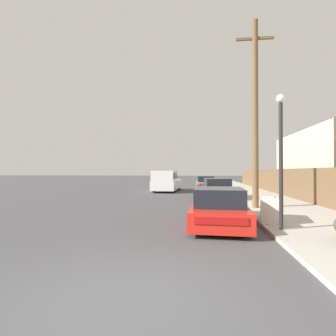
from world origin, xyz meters
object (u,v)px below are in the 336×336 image
Objects in this scene: pickup_truck at (166,181)px; utility_pole at (255,111)px; parked_sports_car_red at (219,208)px; car_parked_far at (205,184)px; discarded_fridge at (270,209)px; street_lamp at (281,150)px; car_parked_mid at (217,189)px.

pickup_truck is 0.64× the size of utility_pole.
car_parked_far reaches higher than parked_sports_car_red.
street_lamp is at bearing -80.65° from discarded_fridge.
discarded_fridge is 0.39× the size of car_parked_far.
street_lamp is (1.29, -9.76, 1.88)m from car_parked_mid.
pickup_truck is at bearing 109.30° from street_lamp.
pickup_truck is (-5.59, 14.28, 0.44)m from discarded_fridge.
utility_pole is 5.36m from street_lamp.
car_parked_far is (-0.58, 8.10, 0.00)m from car_parked_mid.
discarded_fridge is at bearing -85.36° from car_parked_far.
discarded_fridge is at bearing -84.52° from car_parked_mid.
utility_pole is 2.24× the size of street_lamp.
car_parked_mid is at bearing 127.66° from pickup_truck.
car_parked_far is (-1.94, 16.38, 0.15)m from discarded_fridge.
car_parked_mid is at bearing 107.39° from utility_pole.
utility_pole reaches higher than pickup_truck.
car_parked_mid is at bearing 111.45° from discarded_fridge.
utility_pole reaches higher than parked_sports_car_red.
car_parked_far is at bearing 90.18° from car_parked_mid.
utility_pole reaches higher than car_parked_mid.
discarded_fridge is 0.38× the size of parked_sports_car_red.
car_parked_far is at bearing 108.85° from discarded_fridge.
discarded_fridge is 2.51m from street_lamp.
discarded_fridge is at bearing 113.91° from pickup_truck.
pickup_truck is (-4.23, 6.01, 0.30)m from car_parked_mid.
discarded_fridge is 16.49m from car_parked_far.
car_parked_far is 0.49× the size of utility_pole.
parked_sports_car_red is 6.07m from utility_pole.
car_parked_mid is 1.10× the size of street_lamp.
pickup_truck is 16.78m from street_lamp.
parked_sports_car_red is at bearing 150.94° from street_lamp.
discarded_fridge is 5.47m from utility_pole.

